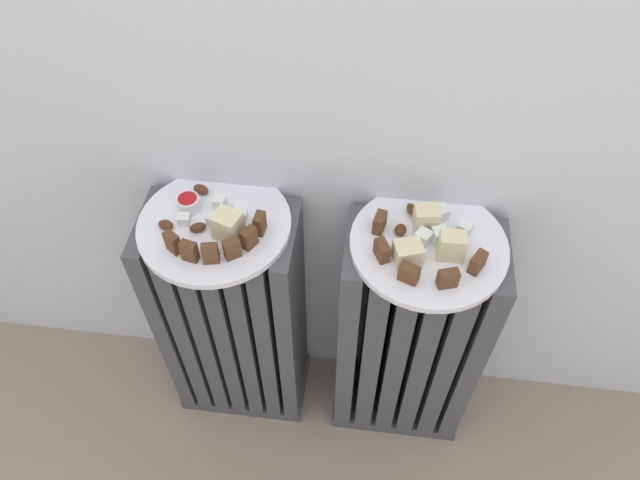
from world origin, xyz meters
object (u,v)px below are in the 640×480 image
(radiator_right, at_px, (407,339))
(plate_right, at_px, (429,245))
(plate_left, at_px, (215,225))
(radiator_left, at_px, (235,321))
(fork, at_px, (224,224))
(jam_bowl_left, at_px, (188,203))

(radiator_right, xyz_separation_m, plate_right, (0.00, 0.00, 0.31))
(radiator_right, xyz_separation_m, plate_left, (-0.36, 0.00, 0.31))
(radiator_left, xyz_separation_m, fork, (0.02, -0.00, 0.31))
(jam_bowl_left, bearing_deg, radiator_right, -3.62)
(plate_right, distance_m, jam_bowl_left, 0.41)
(jam_bowl_left, relative_size, fork, 0.37)
(plate_left, distance_m, fork, 0.02)
(plate_left, xyz_separation_m, fork, (0.02, -0.00, 0.01))
(radiator_left, distance_m, jam_bowl_left, 0.33)
(plate_left, bearing_deg, jam_bowl_left, 152.10)
(radiator_left, height_order, radiator_right, same)
(plate_right, relative_size, jam_bowl_left, 6.58)
(plate_right, height_order, fork, fork)
(radiator_left, height_order, jam_bowl_left, jam_bowl_left)
(plate_left, bearing_deg, radiator_left, 0.00)
(plate_right, xyz_separation_m, fork, (-0.34, -0.00, 0.01))
(plate_right, distance_m, fork, 0.34)
(radiator_right, height_order, plate_right, plate_right)
(radiator_left, relative_size, plate_left, 2.27)
(radiator_left, bearing_deg, plate_right, 0.00)
(plate_left, relative_size, jam_bowl_left, 6.58)
(radiator_right, bearing_deg, radiator_left, 180.00)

